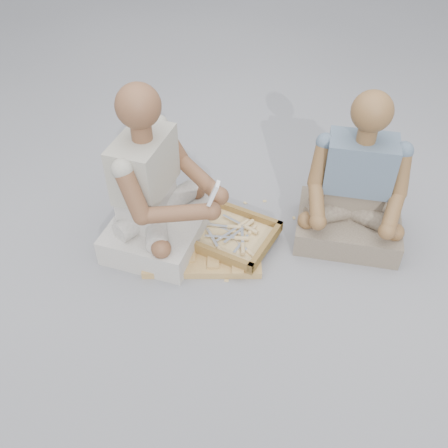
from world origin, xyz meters
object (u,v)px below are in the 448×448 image
(carved_panel, at_px, (203,248))
(tool_tray, at_px, (228,234))
(craftsman, at_px, (156,194))
(companion, at_px, (354,194))

(carved_panel, relative_size, tool_tray, 1.14)
(tool_tray, bearing_deg, craftsman, -166.40)
(craftsman, relative_size, companion, 1.07)
(carved_panel, height_order, companion, companion)
(carved_panel, relative_size, companion, 0.72)
(carved_panel, distance_m, companion, 0.79)
(tool_tray, xyz_separation_m, companion, (0.56, 0.26, 0.21))
(tool_tray, height_order, companion, companion)
(tool_tray, distance_m, companion, 0.65)
(carved_panel, bearing_deg, craftsman, 175.70)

